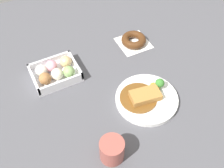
% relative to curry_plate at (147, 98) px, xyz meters
% --- Properties ---
extents(ground_plane, '(1.60, 1.60, 0.00)m').
position_rel_curry_plate_xyz_m(ground_plane, '(0.06, -0.07, -0.02)').
color(ground_plane, '#4C4C51').
extents(curry_plate, '(0.23, 0.23, 0.06)m').
position_rel_curry_plate_xyz_m(curry_plate, '(0.00, 0.00, 0.00)').
color(curry_plate, white).
rests_on(curry_plate, ground_plane).
extents(donut_box, '(0.18, 0.15, 0.06)m').
position_rel_curry_plate_xyz_m(donut_box, '(0.25, -0.26, 0.01)').
color(donut_box, white).
rests_on(donut_box, ground_plane).
extents(chocolate_ring_donut, '(0.13, 0.13, 0.04)m').
position_rel_curry_plate_xyz_m(chocolate_ring_donut, '(-0.12, -0.29, 0.00)').
color(chocolate_ring_donut, white).
rests_on(chocolate_ring_donut, ground_plane).
extents(coffee_mug, '(0.08, 0.08, 0.08)m').
position_rel_curry_plate_xyz_m(coffee_mug, '(0.21, 0.14, 0.02)').
color(coffee_mug, '#9E4C42').
rests_on(coffee_mug, ground_plane).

